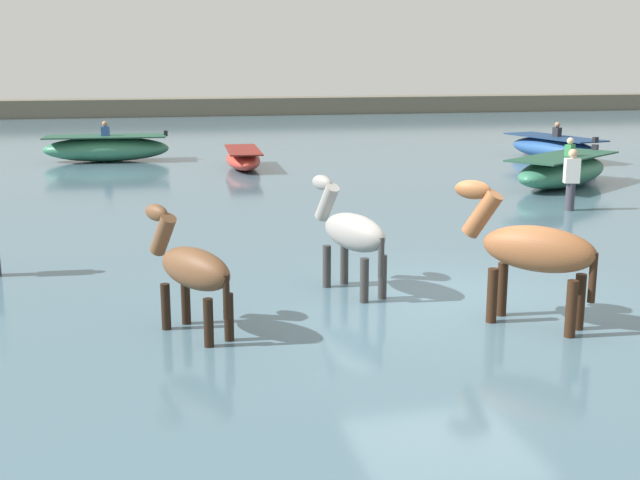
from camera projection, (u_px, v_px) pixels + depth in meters
ground_plane at (448, 320)px, 11.16m from camera, size 120.00×120.00×0.00m
water_surface at (307, 195)px, 20.67m from camera, size 90.00×90.00×0.26m
horse_lead_grey at (351, 235)px, 11.40m from camera, size 0.92×1.70×1.87m
horse_trailing_bay at (192, 271)px, 9.65m from camera, size 1.12×1.53×1.78m
horse_flank_chestnut at (532, 252)px, 9.94m from camera, size 1.54×1.57×2.04m
boat_distant_west at (554, 148)px, 26.70m from camera, size 2.19×4.03×1.25m
boat_distant_east at (563, 171)px, 21.02m from camera, size 4.09×3.48×1.30m
boat_far_inshore at (106, 148)px, 26.26m from camera, size 4.10×1.67×1.32m
boat_near_port at (243, 159)px, 24.54m from camera, size 1.15×3.23×0.59m
person_wading_mid at (571, 183)px, 17.67m from camera, size 0.36×0.27×1.63m
far_shoreline at (212, 109)px, 48.09m from camera, size 80.00×2.40×1.28m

